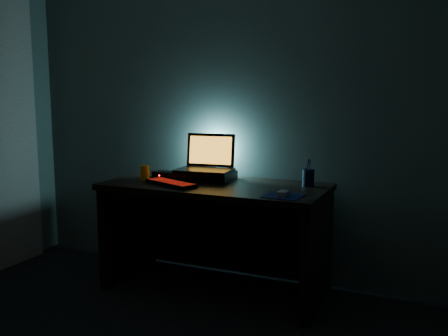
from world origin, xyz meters
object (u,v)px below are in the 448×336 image
Objects in this scene: pen_cup at (308,178)px; router at (163,174)px; laptop at (207,162)px; mouse at (283,193)px; juice_glass at (145,173)px; keyboard at (171,183)px.

router is (-1.05, -0.09, -0.03)m from pen_cup.
laptop is 4.35× the size of mouse.
mouse is (0.68, -0.37, -0.10)m from laptop.
juice_glass is at bearing -153.21° from laptop.
juice_glass is at bearing 174.08° from mouse.
laptop is at bearing 152.95° from mouse.
router is at bearing 70.56° from juice_glass.
keyboard is 0.80m from mouse.
juice_glass is 0.17m from router.
juice_glass is (-0.37, -0.23, -0.07)m from laptop.
router reaches higher than mouse.
pen_cup is 1.05m from router.
pen_cup is (0.05, 0.38, 0.04)m from mouse.
mouse is 1.06m from juice_glass.
juice_glass is 0.77× the size of router.
mouse is 0.39m from pen_cup.
mouse is 1.04m from router.
keyboard is 3.97× the size of juice_glass.
router is at bearing 152.49° from keyboard.
laptop is 0.44m from juice_glass.
laptop is 3.81× the size of juice_glass.
laptop is at bearing 32.13° from juice_glass.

